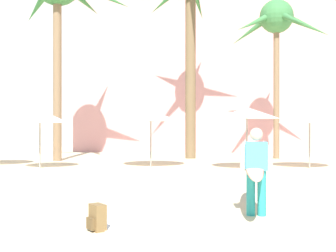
% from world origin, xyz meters
% --- Properties ---
extents(hotel_pink, '(21.11, 8.83, 15.91)m').
position_xyz_m(hotel_pink, '(3.39, 26.34, 7.95)').
color(hotel_pink, pink).
rests_on(hotel_pink, ground).
extents(hotel_tower_gray, '(14.99, 8.12, 22.82)m').
position_xyz_m(hotel_tower_gray, '(-10.04, 32.26, 11.41)').
color(hotel_tower_gray, '#A8A8A3').
rests_on(hotel_tower_gray, ground).
extents(palm_tree_left, '(5.66, 5.83, 9.81)m').
position_xyz_m(palm_tree_left, '(0.14, 17.31, 7.77)').
color(palm_tree_left, brown).
rests_on(palm_tree_left, ground).
extents(palm_tree_center, '(4.92, 5.14, 7.98)m').
position_xyz_m(palm_tree_center, '(4.46, 17.41, 6.71)').
color(palm_tree_center, '#896B4C').
rests_on(palm_tree_center, ground).
extents(cafe_umbrella_0, '(2.71, 2.71, 2.22)m').
position_xyz_m(cafe_umbrella_0, '(-1.44, 12.75, 2.03)').
color(cafe_umbrella_0, gray).
rests_on(cafe_umbrella_0, ground).
extents(cafe_umbrella_1, '(2.40, 2.40, 2.20)m').
position_xyz_m(cafe_umbrella_1, '(4.79, 12.52, 1.98)').
color(cafe_umbrella_1, gray).
rests_on(cafe_umbrella_1, ground).
extents(cafe_umbrella_4, '(2.22, 2.22, 2.29)m').
position_xyz_m(cafe_umbrella_4, '(-5.68, 11.91, 2.03)').
color(cafe_umbrella_4, gray).
rests_on(cafe_umbrella_4, ground).
extents(cafe_umbrella_7, '(2.48, 2.48, 2.36)m').
position_xyz_m(cafe_umbrella_7, '(2.30, 11.97, 2.14)').
color(cafe_umbrella_7, gray).
rests_on(cafe_umbrella_7, ground).
extents(beach_towel, '(1.63, 1.14, 0.01)m').
position_xyz_m(beach_towel, '(-0.60, 2.59, 0.01)').
color(beach_towel, white).
rests_on(beach_towel, ground).
extents(backpack, '(0.35, 0.35, 0.42)m').
position_xyz_m(backpack, '(-1.31, 2.24, 0.20)').
color(backpack, brown).
rests_on(backpack, ground).
extents(person_mid_left, '(0.68, 3.09, 1.63)m').
position_xyz_m(person_mid_left, '(1.40, 3.65, 0.89)').
color(person_mid_left, teal).
rests_on(person_mid_left, ground).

